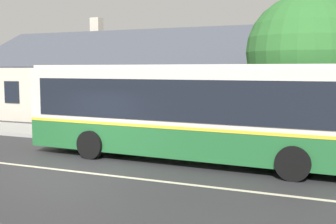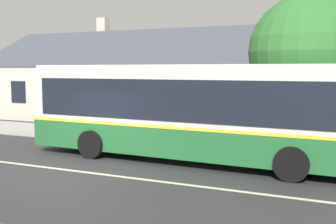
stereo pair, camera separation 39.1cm
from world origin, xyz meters
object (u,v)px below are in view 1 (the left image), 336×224
(bike_rack, at_px, (42,120))
(bench_by_building, at_px, (90,126))
(street_tree_primary, at_px, (307,57))
(transit_bus, at_px, (190,110))

(bike_rack, bearing_deg, bench_by_building, -3.38)
(street_tree_primary, relative_size, bike_rack, 5.20)
(bench_by_building, xyz_separation_m, street_tree_primary, (9.19, 1.50, 3.04))
(bench_by_building, relative_size, street_tree_primary, 0.29)
(transit_bus, bearing_deg, bench_by_building, 156.12)
(transit_bus, distance_m, bike_rack, 9.13)
(transit_bus, xyz_separation_m, bench_by_building, (-5.78, 2.56, -1.19))
(bench_by_building, height_order, street_tree_primary, street_tree_primary)
(transit_bus, bearing_deg, bike_rack, 162.49)
(transit_bus, relative_size, bench_by_building, 6.88)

